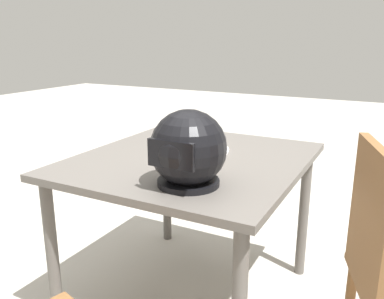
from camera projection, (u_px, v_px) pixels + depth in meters
name	position (u px, v px, depth m)	size (l,w,h in m)	color
ground_plane	(192.00, 296.00, 1.94)	(14.00, 14.00, 0.00)	#B2ADA3
dining_table	(192.00, 175.00, 1.77)	(0.94, 1.02, 0.70)	#5B5651
pizza_plate	(192.00, 149.00, 1.85)	(0.34, 0.34, 0.01)	white
pizza	(192.00, 146.00, 1.84)	(0.29, 0.29, 0.05)	tan
motorcycle_helmet	(188.00, 150.00, 1.39)	(0.27, 0.27, 0.27)	black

